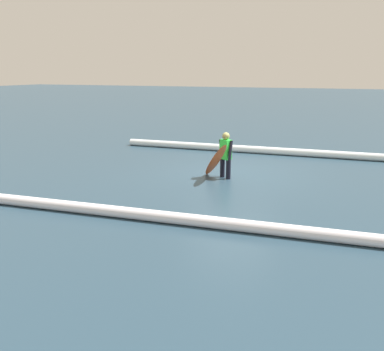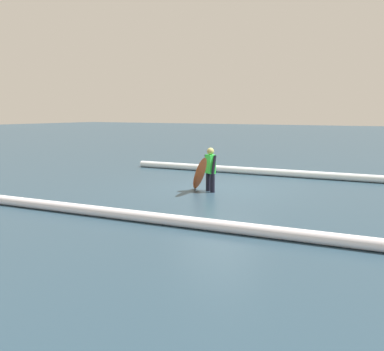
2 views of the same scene
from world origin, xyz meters
name	(u,v)px [view 1 (image 1 of 2)]	position (x,y,z in m)	size (l,w,h in m)	color
ground_plane	(232,174)	(0.00, 0.00, 0.00)	(141.33, 141.33, 0.00)	#263F4F
surfer	(226,153)	(0.02, 0.60, 0.75)	(0.45, 0.48, 1.36)	black
surfboard	(215,160)	(0.23, 0.91, 0.57)	(1.18, 1.30, 1.18)	#E55926
wave_crest_foreground	(311,153)	(-1.91, -3.69, 0.14)	(0.28, 0.28, 14.97)	white
wave_crest_midground	(222,223)	(-1.24, 4.65, 0.12)	(0.25, 0.25, 15.18)	white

